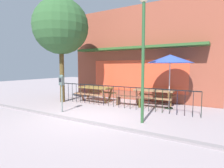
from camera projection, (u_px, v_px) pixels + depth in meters
name	position (u px, v px, depth m)	size (l,w,h in m)	color
ground	(89.00, 117.00, 6.90)	(40.00, 40.00, 0.00)	#A39499
pub_storefront	(138.00, 54.00, 10.41)	(8.39, 1.26, 5.12)	#5C2B21
patio_fence_front	(116.00, 93.00, 8.53)	(7.08, 0.04, 0.97)	black
picnic_table_left	(96.00, 90.00, 9.98)	(1.84, 1.42, 0.79)	olive
picnic_table_right	(154.00, 93.00, 8.85)	(1.91, 1.51, 0.79)	olive
patio_umbrella	(170.00, 59.00, 8.09)	(1.97, 1.97, 2.36)	black
patio_bench	(129.00, 99.00, 8.81)	(1.42, 0.40, 0.48)	brown
parking_meter_near	(62.00, 83.00, 7.55)	(0.18, 0.17, 1.52)	slate
street_tree	(61.00, 27.00, 9.55)	(2.81, 2.81, 5.28)	#4E3E1E
street_lamp	(143.00, 40.00, 5.95)	(0.28, 0.28, 4.10)	#28522C
curb_edge	(78.00, 121.00, 6.39)	(11.75, 0.20, 0.11)	gray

